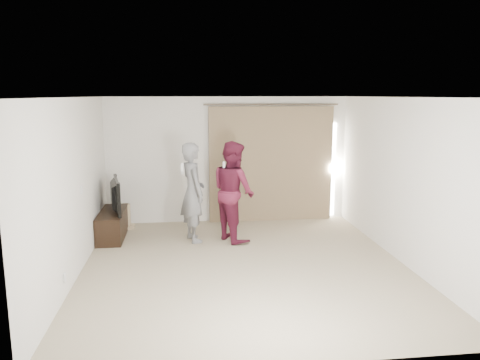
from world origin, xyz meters
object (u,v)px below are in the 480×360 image
object	(u,v)px
tv	(111,195)
person_woman	(233,191)
tv_console	(113,224)
person_man	(193,192)

from	to	relation	value
tv	person_woman	size ratio (longest dim) A/B	0.59
tv	person_woman	bearing A→B (deg)	-110.89
tv_console	person_woman	xyz separation A→B (m)	(2.24, -0.39, 0.66)
tv_console	tv	xyz separation A→B (m)	(0.00, 0.00, 0.56)
person_woman	tv	bearing A→B (deg)	170.03
tv_console	tv	world-z (taller)	tv
tv	person_woman	world-z (taller)	person_woman
tv_console	tv	distance (m)	0.56
tv_console	tv	bearing A→B (deg)	0.00
tv	person_man	size ratio (longest dim) A/B	0.60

